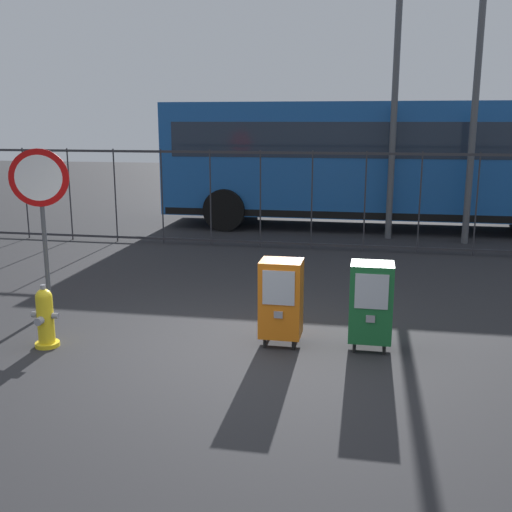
{
  "coord_description": "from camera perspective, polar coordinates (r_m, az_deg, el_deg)",
  "views": [
    {
      "loc": [
        1.71,
        -6.13,
        2.58
      ],
      "look_at": [
        0.3,
        1.2,
        0.9
      ],
      "focal_mm": 42.28,
      "sensor_mm": 36.0,
      "label": 1
    }
  ],
  "objects": [
    {
      "name": "newspaper_box_secondary",
      "position": [
        6.98,
        10.83,
        -4.29
      ],
      "size": [
        0.48,
        0.42,
        1.02
      ],
      "color": "black",
      "rests_on": "ground_plane"
    },
    {
      "name": "fire_hydrant",
      "position": [
        7.43,
        -19.32,
        -5.53
      ],
      "size": [
        0.33,
        0.32,
        0.75
      ],
      "color": "yellow",
      "rests_on": "ground_plane"
    },
    {
      "name": "fence_barrier",
      "position": [
        12.34,
        2.84,
        5.4
      ],
      "size": [
        18.03,
        0.04,
        2.0
      ],
      "color": "#2D2D33",
      "rests_on": "ground_plane"
    },
    {
      "name": "ground_plane",
      "position": [
        6.87,
        -4.41,
        -9.42
      ],
      "size": [
        60.0,
        60.0,
        0.0
      ],
      "primitive_type": "plane",
      "color": "#262628"
    },
    {
      "name": "newspaper_box_primary",
      "position": [
        7.0,
        2.39,
        -4.01
      ],
      "size": [
        0.48,
        0.42,
        1.02
      ],
      "color": "black",
      "rests_on": "ground_plane"
    },
    {
      "name": "stop_sign",
      "position": [
        8.47,
        -19.69,
        5.3
      ],
      "size": [
        0.71,
        0.31,
        2.23
      ],
      "color": "#4C4F54",
      "rests_on": "ground_plane"
    },
    {
      "name": "street_light_near_right",
      "position": [
        13.74,
        13.31,
        20.42
      ],
      "size": [
        0.32,
        0.32,
        7.86
      ],
      "color": "#4C4F54",
      "rests_on": "ground_plane"
    },
    {
      "name": "street_light_near_left",
      "position": [
        13.63,
        20.54,
        19.93
      ],
      "size": [
        0.32,
        0.32,
        7.81
      ],
      "color": "#4C4F54",
      "rests_on": "ground_plane"
    },
    {
      "name": "bus_near",
      "position": [
        15.14,
        11.91,
        9.12
      ],
      "size": [
        10.53,
        2.88,
        3.0
      ],
      "rotation": [
        0.0,
        0.0,
        0.01
      ],
      "color": "#19519E",
      "rests_on": "ground_plane"
    }
  ]
}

